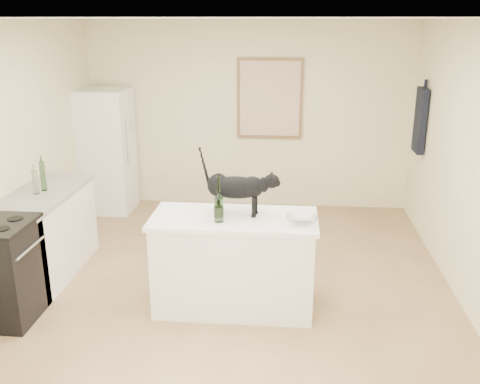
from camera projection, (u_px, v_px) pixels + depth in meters
name	position (u px, v px, depth m)	size (l,w,h in m)	color
floor	(226.00, 294.00, 5.27)	(5.50, 5.50, 0.00)	tan
ceiling	(224.00, 18.00, 4.47)	(5.50, 5.50, 0.00)	white
wall_back	(248.00, 116.00, 7.47)	(4.50, 4.50, 0.00)	beige
wall_front	(149.00, 339.00, 2.26)	(4.50, 4.50, 0.00)	beige
wall_right	(480.00, 174.00, 4.67)	(5.50, 5.50, 0.00)	beige
island_base	(234.00, 264.00, 4.94)	(1.44, 0.67, 0.86)	white
island_top	(234.00, 219.00, 4.80)	(1.50, 0.70, 0.04)	white
left_cabinets	(45.00, 236.00, 5.59)	(0.60, 1.40, 0.86)	white
left_countertop	(40.00, 195.00, 5.45)	(0.62, 1.44, 0.04)	gray
stove	(0.00, 273.00, 4.73)	(0.60, 0.60, 0.90)	black
fridge	(106.00, 151.00, 7.40)	(0.68, 0.68, 1.70)	white
artwork_frame	(270.00, 99.00, 7.34)	(0.90, 0.03, 1.10)	brown
artwork_canvas	(270.00, 99.00, 7.32)	(0.82, 0.00, 1.02)	beige
hanging_garment	(420.00, 120.00, 6.59)	(0.08, 0.34, 0.80)	black
black_cat	(236.00, 190.00, 4.79)	(0.65, 0.19, 0.45)	black
wine_bottle	(219.00, 201.00, 4.62)	(0.08, 0.08, 0.39)	#265421
glass_bowl	(302.00, 220.00, 4.63)	(0.27, 0.27, 0.07)	white
fridge_paper	(130.00, 124.00, 7.33)	(0.01, 0.14, 0.18)	beige
counter_bottle_cluster	(40.00, 179.00, 5.44)	(0.09, 0.18, 0.31)	#9BA599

